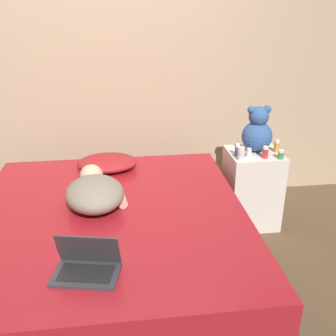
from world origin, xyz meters
name	(u,v)px	position (x,y,z in m)	size (l,w,h in m)	color
ground_plane	(115,278)	(0.00, 0.00, 0.00)	(12.00, 12.00, 0.00)	brown
wall_back	(106,56)	(0.00, 1.22, 1.30)	(8.00, 0.06, 2.60)	tan
bed	(112,247)	(0.00, 0.00, 0.25)	(1.73, 1.87, 0.51)	#4C331E
nightstand	(252,188)	(1.13, 0.59, 0.31)	(0.41, 0.39, 0.63)	silver
pillow	(107,163)	(-0.02, 0.69, 0.56)	(0.46, 0.35, 0.11)	maroon
person_lying	(95,191)	(-0.09, 0.13, 0.60)	(0.42, 0.63, 0.18)	gray
laptop	(87,265)	(-0.10, -0.58, 0.56)	(0.35, 0.26, 0.20)	#333338
teddy_bear	(257,132)	(1.15, 0.63, 0.79)	(0.24, 0.24, 0.36)	#335693
bottle_red	(265,152)	(1.16, 0.47, 0.67)	(0.04, 0.04, 0.09)	#B72D2D
bottle_clear	(241,154)	(0.97, 0.46, 0.68)	(0.05, 0.05, 0.10)	silver
bottle_blue	(237,150)	(0.97, 0.55, 0.67)	(0.04, 0.04, 0.09)	#3866B2
bottle_white	(249,153)	(1.05, 0.51, 0.66)	(0.04, 0.04, 0.07)	white
bottle_green	(281,155)	(1.28, 0.44, 0.66)	(0.05, 0.05, 0.07)	#3D8E4C
bottle_amber	(277,146)	(1.30, 0.58, 0.68)	(0.04, 0.04, 0.10)	gold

